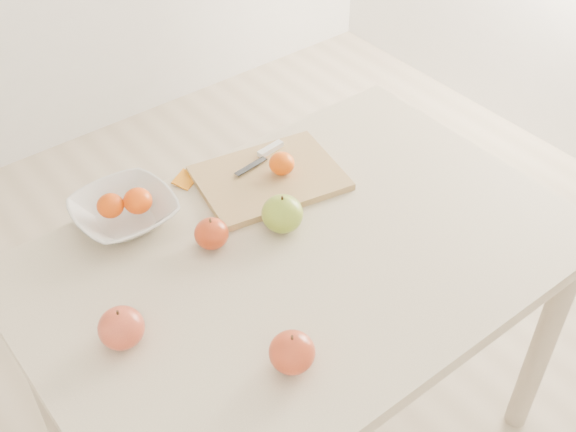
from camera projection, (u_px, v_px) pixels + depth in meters
table at (302, 283)px, 1.63m from camera, size 1.20×0.80×0.75m
cutting_board at (269, 178)px, 1.74m from camera, size 0.38×0.31×0.02m
board_tangerine at (282, 163)px, 1.72m from camera, size 0.06×0.06×0.05m
fruit_bowl at (124, 212)px, 1.62m from camera, size 0.23×0.23×0.06m
bowl_tangerine_near at (110, 206)px, 1.60m from camera, size 0.06×0.06×0.05m
bowl_tangerine_far at (138, 201)px, 1.61m from camera, size 0.06×0.06×0.06m
orange_peel_a at (186, 181)px, 1.74m from camera, size 0.07×0.07×0.01m
orange_peel_b at (231, 188)px, 1.72m from camera, size 0.05×0.04×0.01m
paring_knife at (267, 152)px, 1.79m from camera, size 0.17×0.05×0.01m
apple_green at (282, 214)px, 1.59m from camera, size 0.09×0.09×0.08m
apple_red_a at (211, 234)px, 1.56m from camera, size 0.08×0.08×0.07m
apple_red_b at (121, 328)px, 1.36m from camera, size 0.09×0.09×0.08m
apple_red_c at (292, 352)px, 1.31m from camera, size 0.09×0.09×0.08m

